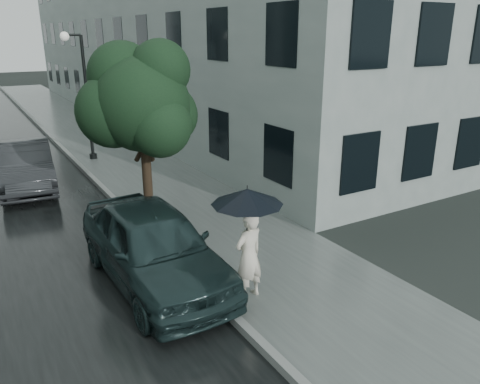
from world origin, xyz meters
TOP-DOWN VIEW (x-y plane):
  - ground at (0.00, 0.00)m, footprint 120.00×120.00m
  - sidewalk at (0.25, 12.00)m, footprint 3.50×60.00m
  - kerb_near at (-1.57, 12.00)m, footprint 0.15×60.00m
  - building_near at (5.47, 19.50)m, footprint 7.02×36.00m
  - pedestrian at (-0.95, -0.15)m, footprint 0.68×0.53m
  - umbrella at (-0.99, -0.15)m, footprint 1.67×1.67m
  - street_tree at (-1.39, 3.82)m, footprint 2.86×2.60m
  - lamp_post at (-0.97, 11.55)m, footprint 0.84×0.39m
  - car_near at (-2.21, 1.28)m, footprint 1.95×4.59m
  - car_far at (-3.50, 8.91)m, footprint 1.92×4.47m

SIDE VIEW (x-z plane):
  - ground at x=0.00m, z-range 0.00..0.00m
  - sidewalk at x=0.25m, z-range 0.00..0.01m
  - kerb_near at x=-1.57m, z-range 0.00..0.15m
  - car_far at x=-3.50m, z-range 0.01..1.44m
  - car_near at x=-2.21m, z-range 0.01..1.55m
  - pedestrian at x=-0.95m, z-range 0.01..1.68m
  - umbrella at x=-0.99m, z-range 1.36..2.60m
  - lamp_post at x=-0.97m, z-range 0.35..5.05m
  - street_tree at x=-1.39m, z-range 0.87..5.41m
  - building_near at x=5.47m, z-range 0.00..9.00m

